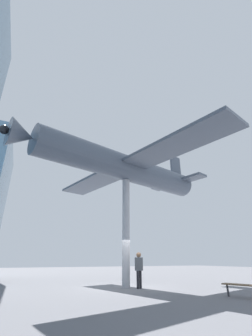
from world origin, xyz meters
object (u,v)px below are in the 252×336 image
suspended_airplane (123,167)px  visitor_person (139,267)px  support_pylon_central (126,229)px  plaza_bench (241,286)px

suspended_airplane → visitor_person: 6.10m
visitor_person → support_pylon_central: bearing=124.4°
support_pylon_central → suspended_airplane: 3.99m
support_pylon_central → visitor_person: support_pylon_central is taller
visitor_person → plaza_bench: 5.17m
support_pylon_central → suspended_airplane: suspended_airplane is taller
visitor_person → plaza_bench: size_ratio=1.19×
suspended_airplane → visitor_person: (-0.49, -0.75, -6.03)m
visitor_person → plaza_bench: visitor_person is taller
suspended_airplane → plaza_bench: bearing=-164.0°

